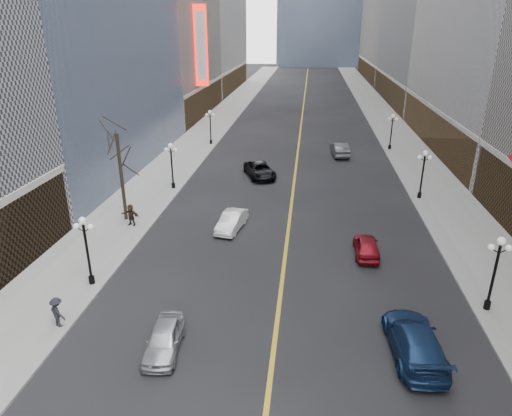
% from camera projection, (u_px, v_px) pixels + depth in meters
% --- Properties ---
extents(sidewalk_east, '(6.00, 230.00, 0.15)m').
position_uv_depth(sidewalk_east, '(401.00, 142.00, 62.62)').
color(sidewalk_east, gray).
rests_on(sidewalk_east, ground).
extents(sidewalk_west, '(6.00, 230.00, 0.15)m').
position_uv_depth(sidewalk_west, '(202.00, 137.00, 65.64)').
color(sidewalk_west, gray).
rests_on(sidewalk_west, ground).
extents(lane_line, '(0.25, 200.00, 0.02)m').
position_uv_depth(lane_line, '(301.00, 125.00, 73.36)').
color(lane_line, gold).
rests_on(lane_line, ground).
extents(streetlamp_east_1, '(1.26, 0.44, 4.52)m').
position_uv_depth(streetlamp_east_1, '(496.00, 266.00, 24.98)').
color(streetlamp_east_1, black).
rests_on(streetlamp_east_1, sidewalk_east).
extents(streetlamp_east_2, '(1.26, 0.44, 4.52)m').
position_uv_depth(streetlamp_east_2, '(423.00, 169.00, 41.55)').
color(streetlamp_east_2, black).
rests_on(streetlamp_east_2, sidewalk_east).
extents(streetlamp_east_3, '(1.26, 0.44, 4.52)m').
position_uv_depth(streetlamp_east_3, '(392.00, 128.00, 58.12)').
color(streetlamp_east_3, black).
rests_on(streetlamp_east_3, sidewalk_east).
extents(streetlamp_west_1, '(1.26, 0.44, 4.52)m').
position_uv_depth(streetlamp_west_1, '(86.00, 244.00, 27.52)').
color(streetlamp_west_1, black).
rests_on(streetlamp_west_1, sidewalk_west).
extents(streetlamp_west_2, '(1.26, 0.44, 4.52)m').
position_uv_depth(streetlamp_west_2, '(172.00, 161.00, 44.09)').
color(streetlamp_west_2, black).
rests_on(streetlamp_west_2, sidewalk_west).
extents(streetlamp_west_3, '(1.26, 0.44, 4.52)m').
position_uv_depth(streetlamp_west_3, '(210.00, 123.00, 60.66)').
color(streetlamp_west_3, black).
rests_on(streetlamp_west_3, sidewalk_west).
extents(theatre_marquee, '(2.00, 0.55, 12.00)m').
position_uv_depth(theatre_marquee, '(201.00, 46.00, 70.56)').
color(theatre_marquee, red).
rests_on(theatre_marquee, ground).
extents(tree_west_far, '(3.60, 3.60, 7.92)m').
position_uv_depth(tree_west_far, '(118.00, 148.00, 35.65)').
color(tree_west_far, '#2D231C').
rests_on(tree_west_far, sidewalk_west).
extents(car_nb_near, '(1.98, 4.18, 1.38)m').
position_uv_depth(car_nb_near, '(164.00, 339.00, 22.69)').
color(car_nb_near, silver).
rests_on(car_nb_near, ground).
extents(car_nb_mid, '(2.17, 4.45, 1.40)m').
position_uv_depth(car_nb_mid, '(232.00, 221.00, 36.14)').
color(car_nb_mid, white).
rests_on(car_nb_mid, ground).
extents(car_nb_far, '(4.35, 6.02, 1.52)m').
position_uv_depth(car_nb_far, '(260.00, 170.00, 48.53)').
color(car_nb_far, black).
rests_on(car_nb_far, ground).
extents(car_sb_near, '(2.64, 5.86, 1.67)m').
position_uv_depth(car_sb_near, '(415.00, 341.00, 22.34)').
color(car_sb_near, navy).
rests_on(car_sb_near, ground).
extents(car_sb_mid, '(1.67, 4.09, 1.39)m').
position_uv_depth(car_sb_mid, '(366.00, 246.00, 32.13)').
color(car_sb_mid, maroon).
rests_on(car_sb_mid, ground).
extents(car_sb_far, '(2.24, 5.14, 1.64)m').
position_uv_depth(car_sb_far, '(340.00, 149.00, 56.34)').
color(car_sb_far, '#4B4F52').
rests_on(car_sb_far, ground).
extents(ped_west_walk, '(1.19, 0.95, 1.72)m').
position_uv_depth(ped_west_walk, '(57.00, 312.00, 24.23)').
color(ped_west_walk, black).
rests_on(ped_west_walk, sidewalk_west).
extents(ped_west_far, '(1.71, 0.89, 1.77)m').
position_uv_depth(ped_west_far, '(131.00, 215.00, 36.48)').
color(ped_west_far, black).
rests_on(ped_west_far, sidewalk_west).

